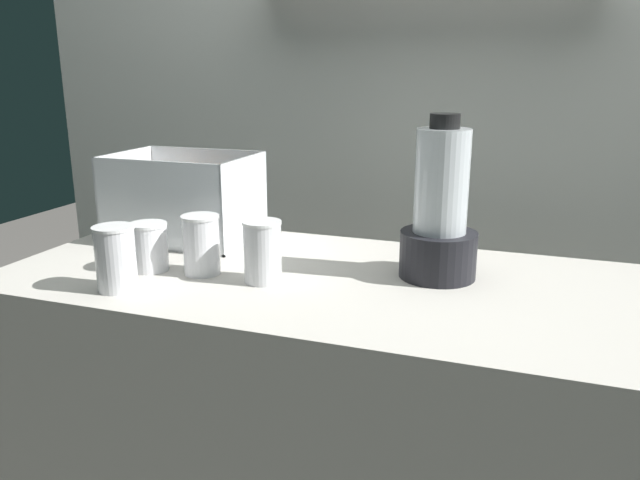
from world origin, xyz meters
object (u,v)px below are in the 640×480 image
at_px(blender_pitcher, 440,217).
at_px(juice_cup_beet_right, 263,255).
at_px(carrot_display_bin, 184,213).
at_px(juice_cup_pomegranate_middle, 201,248).
at_px(juice_cup_mango_far_left, 149,250).
at_px(juice_cup_pomegranate_left, 116,262).

relative_size(blender_pitcher, juice_cup_beet_right, 2.64).
distance_m(carrot_display_bin, juice_cup_pomegranate_middle, 0.32).
bearing_deg(juice_cup_pomegranate_middle, blender_pitcher, 17.09).
bearing_deg(carrot_display_bin, juice_cup_pomegranate_middle, -51.92).
relative_size(carrot_display_bin, blender_pitcher, 1.03).
relative_size(juice_cup_mango_far_left, juice_cup_beet_right, 0.82).
relative_size(blender_pitcher, juice_cup_mango_far_left, 3.23).
bearing_deg(juice_cup_pomegranate_left, carrot_display_bin, 102.03).
height_order(carrot_display_bin, juice_cup_mango_far_left, carrot_display_bin).
height_order(juice_cup_pomegranate_left, juice_cup_pomegranate_middle, juice_cup_pomegranate_left).
distance_m(blender_pitcher, juice_cup_mango_far_left, 0.64).
distance_m(juice_cup_mango_far_left, juice_cup_pomegranate_middle, 0.12).
xyz_separation_m(carrot_display_bin, blender_pitcher, (0.68, -0.10, 0.07)).
relative_size(blender_pitcher, juice_cup_pomegranate_middle, 2.66).
height_order(juice_cup_mango_far_left, juice_cup_pomegranate_left, juice_cup_pomegranate_left).
distance_m(juice_cup_pomegranate_middle, juice_cup_beet_right, 0.15).
distance_m(juice_cup_mango_far_left, juice_cup_beet_right, 0.27).
distance_m(blender_pitcher, juice_cup_pomegranate_left, 0.67).
bearing_deg(carrot_display_bin, blender_pitcher, -8.16).
height_order(carrot_display_bin, juice_cup_pomegranate_middle, carrot_display_bin).
bearing_deg(juice_cup_mango_far_left, blender_pitcher, 15.36).
xyz_separation_m(carrot_display_bin, juice_cup_pomegranate_middle, (0.19, -0.25, -0.01)).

